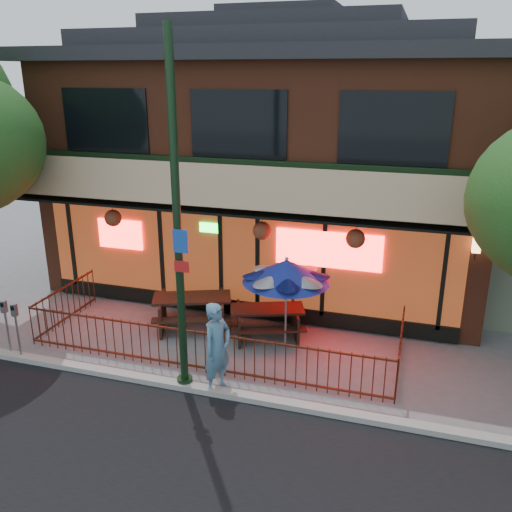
{
  "coord_description": "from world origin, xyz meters",
  "views": [
    {
      "loc": [
        4.28,
        -9.31,
        6.18
      ],
      "look_at": [
        0.81,
        2.0,
        2.15
      ],
      "focal_mm": 38.0,
      "sensor_mm": 36.0,
      "label": 1
    }
  ],
  "objects": [
    {
      "name": "patio_umbrella",
      "position": [
        1.59,
        1.78,
        1.95
      ],
      "size": [
        2.0,
        1.99,
        2.28
      ],
      "color": "gray",
      "rests_on": "ground"
    },
    {
      "name": "picnic_table_left",
      "position": [
        -0.94,
        2.2,
        0.55
      ],
      "size": [
        2.35,
        2.1,
        0.83
      ],
      "color": "#361C13",
      "rests_on": "ground"
    },
    {
      "name": "curb",
      "position": [
        0.0,
        -0.5,
        0.06
      ],
      "size": [
        80.0,
        0.25,
        0.12
      ],
      "primitive_type": "cube",
      "color": "#999993",
      "rests_on": "ground"
    },
    {
      "name": "picnic_table_right",
      "position": [
        1.01,
        2.25,
        0.5
      ],
      "size": [
        2.14,
        1.89,
        0.76
      ],
      "color": "black",
      "rests_on": "ground"
    },
    {
      "name": "pedestrian",
      "position": [
        0.72,
        -0.35,
        0.96
      ],
      "size": [
        0.68,
        0.82,
        1.93
      ],
      "primitive_type": "imported",
      "rotation": [
        0.0,
        0.0,
        1.21
      ],
      "color": "teal",
      "rests_on": "ground"
    },
    {
      "name": "ground",
      "position": [
        0.0,
        0.0,
        0.0
      ],
      "size": [
        80.0,
        80.0,
        0.0
      ],
      "primitive_type": "plane",
      "color": "gray",
      "rests_on": "ground"
    },
    {
      "name": "parking_meter_near",
      "position": [
        -4.0,
        -0.48,
        0.92
      ],
      "size": [
        0.13,
        0.12,
        1.36
      ],
      "color": "gray",
      "rests_on": "ground"
    },
    {
      "name": "street_light",
      "position": [
        0.0,
        -0.4,
        3.15
      ],
      "size": [
        0.43,
        0.32,
        7.0
      ],
      "color": "black",
      "rests_on": "ground"
    },
    {
      "name": "patio_fence",
      "position": [
        0.0,
        0.5,
        0.63
      ],
      "size": [
        8.44,
        2.62,
        1.0
      ],
      "color": "#471C0F",
      "rests_on": "ground"
    },
    {
      "name": "parking_meter_far",
      "position": [
        -4.35,
        -0.4,
        0.92
      ],
      "size": [
        0.13,
        0.11,
        1.36
      ],
      "color": "gray",
      "rests_on": "ground"
    },
    {
      "name": "restaurant_building",
      "position": [
        0.0,
        7.11,
        4.13
      ],
      "size": [
        12.96,
        9.49,
        8.05
      ],
      "color": "brown",
      "rests_on": "ground"
    }
  ]
}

